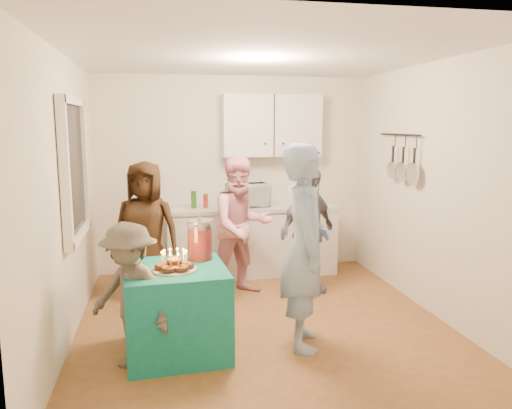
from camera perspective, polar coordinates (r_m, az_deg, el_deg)
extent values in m
plane|color=brown|center=(5.12, 0.77, -13.43)|extent=(4.00, 4.00, 0.00)
plane|color=white|center=(4.77, 0.84, 16.77)|extent=(4.00, 4.00, 0.00)
plane|color=silver|center=(6.73, -2.68, 3.45)|extent=(3.60, 3.60, 0.00)
plane|color=silver|center=(4.75, -20.96, 0.47)|extent=(4.00, 4.00, 0.00)
plane|color=silver|center=(5.44, 19.72, 1.56)|extent=(4.00, 4.00, 0.00)
cube|color=black|center=(5.01, -20.21, 3.82)|extent=(0.04, 1.00, 1.20)
cube|color=white|center=(6.62, -0.53, -4.29)|extent=(2.20, 0.58, 0.86)
cube|color=beige|center=(6.53, -0.54, -0.40)|extent=(2.24, 0.62, 0.05)
cube|color=white|center=(6.65, 1.79, 8.99)|extent=(1.30, 0.30, 0.80)
cube|color=black|center=(5.98, 15.80, 5.28)|extent=(0.12, 1.00, 0.60)
imported|color=white|center=(6.49, -0.96, 1.07)|extent=(0.57, 0.42, 0.29)
cube|color=#127769|center=(4.45, -9.10, -11.85)|extent=(0.90, 0.90, 0.76)
cylinder|color=red|center=(4.53, -6.42, -4.14)|extent=(0.22, 0.22, 0.34)
imported|color=#92ADD5|center=(4.40, 5.63, -4.85)|extent=(0.57, 0.74, 1.81)
imported|color=#4C2D15|center=(5.72, -12.47, -3.00)|extent=(0.88, 0.69, 1.57)
imported|color=pink|center=(5.75, -1.66, -2.51)|extent=(0.92, 0.80, 1.61)
imported|color=black|center=(5.81, 5.96, -3.01)|extent=(0.93, 0.79, 1.50)
imported|color=#4C443C|center=(4.18, -14.20, -10.15)|extent=(0.89, 0.85, 1.21)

